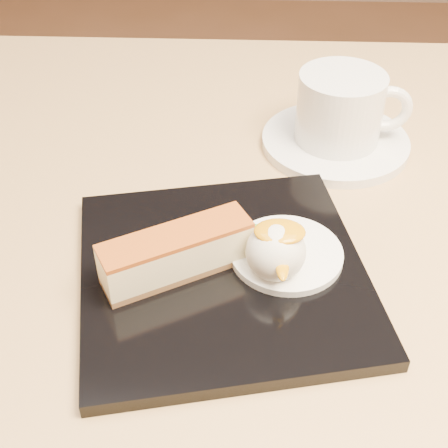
{
  "coord_description": "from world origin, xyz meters",
  "views": [
    {
      "loc": [
        -0.04,
        -0.41,
        1.07
      ],
      "look_at": [
        -0.06,
        -0.04,
        0.76
      ],
      "focal_mm": 50.0,
      "sensor_mm": 36.0,
      "label": 1
    }
  ],
  "objects_px": {
    "table": "(281,349)",
    "dessert_plate": "(223,273)",
    "cheesecake": "(177,253)",
    "saucer": "(335,142)",
    "ice_cream_scoop": "(276,251)",
    "coffee_cup": "(342,107)"
  },
  "relations": [
    {
      "from": "ice_cream_scoop",
      "to": "dessert_plate",
      "type": "bearing_deg",
      "value": 172.87
    },
    {
      "from": "table",
      "to": "saucer",
      "type": "xyz_separation_m",
      "value": [
        0.05,
        0.14,
        0.16
      ]
    },
    {
      "from": "table",
      "to": "coffee_cup",
      "type": "distance_m",
      "value": 0.25
    },
    {
      "from": "ice_cream_scoop",
      "to": "saucer",
      "type": "height_order",
      "value": "ice_cream_scoop"
    },
    {
      "from": "dessert_plate",
      "to": "ice_cream_scoop",
      "type": "height_order",
      "value": "ice_cream_scoop"
    },
    {
      "from": "coffee_cup",
      "to": "table",
      "type": "bearing_deg",
      "value": -109.83
    },
    {
      "from": "dessert_plate",
      "to": "cheesecake",
      "type": "bearing_deg",
      "value": -171.87
    },
    {
      "from": "ice_cream_scoop",
      "to": "coffee_cup",
      "type": "relative_size",
      "value": 0.4
    },
    {
      "from": "dessert_plate",
      "to": "coffee_cup",
      "type": "relative_size",
      "value": 1.93
    },
    {
      "from": "table",
      "to": "ice_cream_scoop",
      "type": "bearing_deg",
      "value": -105.91
    },
    {
      "from": "dessert_plate",
      "to": "cheesecake",
      "type": "height_order",
      "value": "cheesecake"
    },
    {
      "from": "table",
      "to": "dessert_plate",
      "type": "distance_m",
      "value": 0.18
    },
    {
      "from": "dessert_plate",
      "to": "coffee_cup",
      "type": "height_order",
      "value": "coffee_cup"
    },
    {
      "from": "ice_cream_scoop",
      "to": "cheesecake",
      "type": "bearing_deg",
      "value": -180.0
    },
    {
      "from": "cheesecake",
      "to": "saucer",
      "type": "relative_size",
      "value": 0.79
    },
    {
      "from": "saucer",
      "to": "cheesecake",
      "type": "bearing_deg",
      "value": -125.1
    },
    {
      "from": "table",
      "to": "dessert_plate",
      "type": "bearing_deg",
      "value": -135.71
    },
    {
      "from": "dessert_plate",
      "to": "saucer",
      "type": "xyz_separation_m",
      "value": [
        0.11,
        0.2,
        -0.0
      ]
    },
    {
      "from": "saucer",
      "to": "dessert_plate",
      "type": "bearing_deg",
      "value": -118.51
    },
    {
      "from": "saucer",
      "to": "table",
      "type": "bearing_deg",
      "value": -109.4
    },
    {
      "from": "saucer",
      "to": "coffee_cup",
      "type": "distance_m",
      "value": 0.04
    },
    {
      "from": "dessert_plate",
      "to": "table",
      "type": "bearing_deg",
      "value": 44.29
    }
  ]
}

